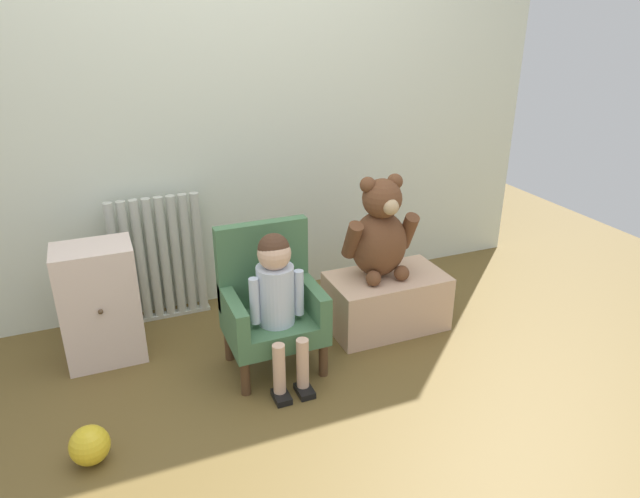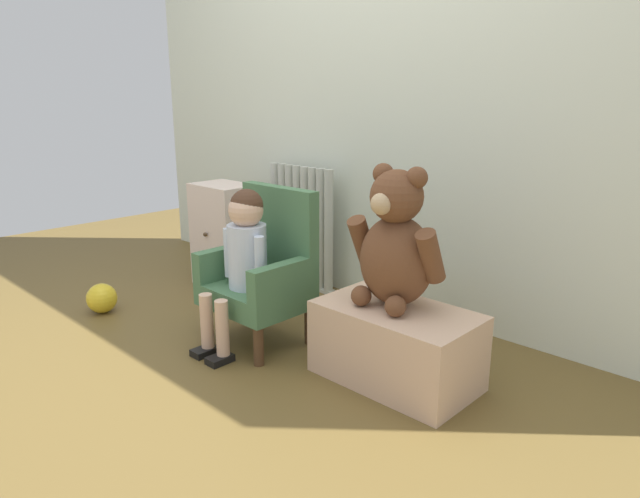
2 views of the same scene
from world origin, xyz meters
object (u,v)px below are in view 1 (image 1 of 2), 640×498
radiator (159,260)px  child_armchair (270,303)px  toy_ball (90,445)px  low_bench (386,301)px  large_teddy_bear (380,233)px  small_dresser (100,304)px  child_figure (277,288)px

radiator → child_armchair: 0.77m
child_armchair → toy_ball: bearing=-156.2°
low_bench → radiator: bearing=153.1°
radiator → large_teddy_bear: 1.19m
large_teddy_bear → toy_ball: large_teddy_bear is taller
child_armchair → radiator: bearing=123.1°
small_dresser → child_armchair: size_ratio=0.86×
child_figure → low_bench: bearing=16.6°
child_armchair → child_figure: (0.00, -0.11, 0.13)m
small_dresser → child_figure: (0.74, -0.46, 0.16)m
child_armchair → large_teddy_bear: 0.68m
child_armchair → child_figure: 0.17m
toy_ball → child_armchair: bearing=23.8°
radiator → toy_ball: size_ratio=4.58×
radiator → small_dresser: size_ratio=1.17×
large_teddy_bear → toy_ball: size_ratio=3.54×
small_dresser → large_teddy_bear: 1.42m
child_figure → low_bench: 0.77m
large_teddy_bear → low_bench: bearing=-37.7°
radiator → toy_ball: radiator is taller
child_armchair → large_teddy_bear: (0.63, 0.12, 0.22)m
child_armchair → low_bench: size_ratio=1.13×
child_armchair → low_bench: bearing=7.5°
radiator → large_teddy_bear: (1.06, -0.53, 0.19)m
small_dresser → child_figure: bearing=-31.7°
low_bench → large_teddy_bear: size_ratio=1.14×
child_figure → radiator: bearing=119.1°
radiator → toy_ball: bearing=-112.7°
low_bench → toy_ball: size_ratio=4.03×
large_teddy_bear → child_armchair: bearing=-169.3°
radiator → child_figure: bearing=-60.9°
child_figure → low_bench: (0.67, 0.20, -0.30)m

